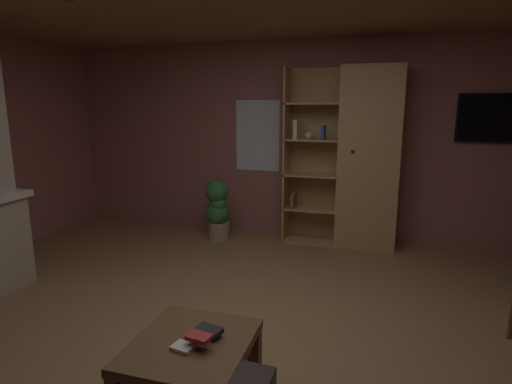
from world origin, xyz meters
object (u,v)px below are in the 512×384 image
Objects in this scene: table_book_0 at (183,347)px; wall_mounted_tv at (504,118)px; coffee_table at (191,357)px; table_book_1 at (209,330)px; table_book_2 at (199,337)px; bookshelf_cabinet at (361,160)px; potted_floor_plant at (218,208)px.

wall_mounted_tv is (2.21, 3.53, 1.08)m from table_book_0.
wall_mounted_tv is at bearing 57.48° from coffee_table.
table_book_2 reaches higher than table_book_1.
coffee_table is 5.44× the size of table_book_2.
wall_mounted_tv is (2.14, 3.50, 1.03)m from table_book_2.
bookshelf_cabinet is 17.28× the size of table_book_2.
table_book_0 is (-0.70, -3.32, -0.59)m from bookshelf_cabinet.
table_book_0 is at bearing -118.20° from table_book_1.
table_book_0 is 0.89× the size of table_book_2.
potted_floor_plant is at bearing 109.19° from coffee_table.
coffee_table is (-0.70, -3.25, -0.69)m from bookshelf_cabinet.
potted_floor_plant is at bearing -171.78° from wall_mounted_tv.
bookshelf_cabinet reaches higher than coffee_table.
potted_floor_plant is 0.80× the size of wall_mounted_tv.
wall_mounted_tv is at bearing 57.77° from table_book_1.
coffee_table is at bearing -102.11° from bookshelf_cabinet.
table_book_0 reaches higher than coffee_table.
coffee_table is 0.17m from table_book_2.
bookshelf_cabinet reaches higher than potted_floor_plant.
bookshelf_cabinet is 19.52× the size of table_book_0.
table_book_2 is 4.23m from wall_mounted_tv.
wall_mounted_tv is (1.51, 0.21, 0.49)m from bookshelf_cabinet.
coffee_table is at bearing -133.46° from table_book_1.
potted_floor_plant reaches higher than table_book_0.
table_book_1 is 0.18× the size of potted_floor_plant.
potted_floor_plant is at bearing 108.64° from table_book_0.
table_book_0 is at bearing -95.63° from coffee_table.
bookshelf_cabinet is 3.45m from table_book_0.
table_book_0 is at bearing -101.97° from bookshelf_cabinet.
coffee_table is 0.17m from table_book_1.
potted_floor_plant reaches higher than table_book_2.
coffee_table is 0.13m from table_book_0.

